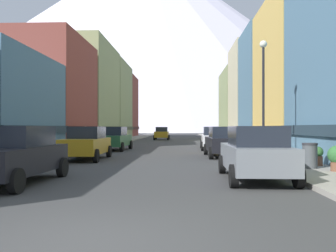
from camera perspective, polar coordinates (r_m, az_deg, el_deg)
The scene contains 24 objects.
ground_plane at distance 5.79m, azimuth -12.61°, elevation -17.73°, with size 400.00×400.00×0.00m, color #3A3A3A.
sidewalk_left at distance 41.09m, azimuth -8.34°, elevation -2.52°, with size 2.50×100.00×0.15m, color gray.
sidewalk_right at distance 40.65m, azimuth 9.26°, elevation -2.54°, with size 2.50×100.00×0.15m, color gray.
storefront_left_2 at distance 35.18m, azimuth -19.99°, elevation 4.66°, with size 9.20×10.15×9.76m.
storefront_left_3 at distance 46.62m, azimuth -14.94°, elevation 4.82°, with size 10.19×12.82×11.98m.
storefront_left_4 at distance 58.55m, azimuth -9.36°, elevation 3.73°, with size 6.34×12.18×11.87m.
storefront_left_5 at distance 68.88m, azimuth -8.41°, elevation 2.86°, with size 8.36×8.39×11.18m.
storefront_right_2 at distance 29.16m, azimuth 21.50°, elevation 7.08°, with size 7.06×9.91×11.21m.
storefront_right_3 at distance 38.33m, azimuth 17.77°, elevation 5.55°, with size 8.33×8.03×11.51m.
storefront_right_4 at distance 46.92m, azimuth 14.49°, elevation 4.75°, with size 7.67×8.86×11.93m.
storefront_right_5 at distance 58.09m, azimuth 12.87°, elevation 3.10°, with size 9.16×12.82×10.49m.
car_left_0 at distance 12.27m, azimuth -22.85°, elevation -4.13°, with size 2.19×4.46×1.78m.
car_left_1 at distance 20.10m, azimuth -12.66°, elevation -2.60°, with size 2.10×4.42×1.78m.
car_left_2 at distance 27.82m, azimuth -8.41°, elevation -1.93°, with size 2.23×4.47×1.78m.
car_right_0 at distance 12.38m, azimuth 13.50°, elevation -4.10°, with size 2.08×4.41×1.78m.
car_right_1 at distance 21.60m, azimuth 8.75°, elevation -2.43°, with size 2.17×4.45×1.78m.
car_right_2 at distance 28.57m, azimuth 7.20°, elevation -1.88°, with size 2.17×4.45×1.78m.
car_driving_0 at distance 50.80m, azimuth -0.97°, elevation -1.14°, with size 2.06×4.40×1.78m.
trash_bin_right at distance 15.26m, azimuth 21.31°, elevation -4.32°, with size 0.59×0.59×0.98m.
potted_plant_0 at distance 16.37m, azimuth 22.39°, elevation -4.29°, with size 0.44×0.44×0.79m.
pedestrian_0 at distance 17.85m, azimuth -23.08°, elevation -2.96°, with size 0.36×0.36×1.59m.
pedestrian_1 at distance 29.22m, azimuth -12.81°, elevation -1.80°, with size 0.36×0.36×1.67m.
streetlamp_right at distance 18.60m, azimuth 14.69°, elevation 6.74°, with size 0.36×0.36×5.86m.
mountain_backdrop at distance 274.67m, azimuth -3.58°, elevation 13.55°, with size 322.60×322.60×133.95m, color silver.
Camera 1 is at (1.43, -5.33, 1.74)m, focal length 38.96 mm.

